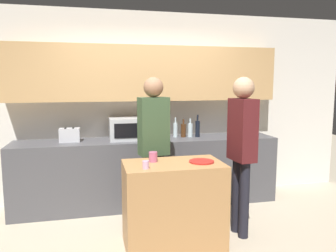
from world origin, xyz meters
name	(u,v)px	position (x,y,z in m)	size (l,w,h in m)	color
back_wall	(145,94)	(0.00, 1.66, 1.54)	(6.40, 0.40, 2.70)	silver
back_counter	(149,172)	(0.00, 1.39, 0.46)	(3.60, 0.62, 0.93)	#4C4C51
kitchen_island	(173,204)	(0.06, 0.17, 0.44)	(1.01, 0.59, 0.88)	#B27F4C
microwave	(129,129)	(-0.27, 1.42, 1.08)	(0.52, 0.39, 0.30)	#B7BABC
toaster	(70,135)	(-1.04, 1.42, 1.02)	(0.26, 0.16, 0.18)	silver
potted_plant	(245,122)	(1.46, 1.42, 1.12)	(0.14, 0.14, 0.39)	silver
bottle_0	(175,130)	(0.41, 1.48, 1.03)	(0.06, 0.06, 0.28)	silver
bottle_1	(183,130)	(0.52, 1.45, 1.03)	(0.07, 0.07, 0.26)	#472814
bottle_2	(190,130)	(0.62, 1.45, 1.03)	(0.08, 0.08, 0.27)	silver
bottle_3	(198,128)	(0.72, 1.42, 1.05)	(0.07, 0.07, 0.32)	black
plate_on_island	(201,161)	(0.35, 0.13, 0.89)	(0.26, 0.26, 0.01)	red
cup_0	(153,157)	(-0.14, 0.27, 0.93)	(0.09, 0.09, 0.10)	#BF5D83
cup_1	(146,165)	(-0.25, 0.01, 0.92)	(0.06, 0.06, 0.08)	#DAAACF
person_left	(154,138)	(-0.05, 0.72, 1.06)	(0.37, 0.25, 1.76)	black
person_center	(242,142)	(0.84, 0.24, 1.06)	(0.23, 0.36, 1.76)	black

